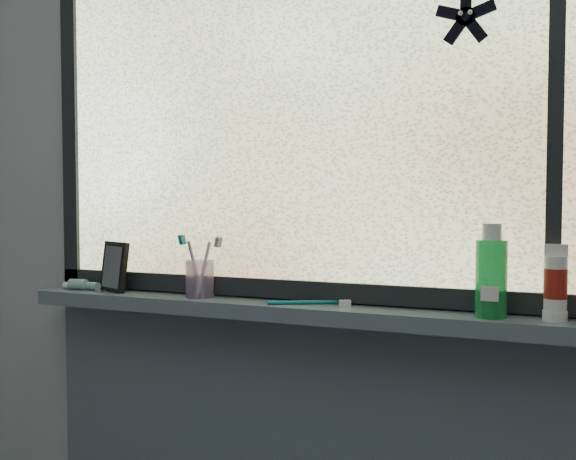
# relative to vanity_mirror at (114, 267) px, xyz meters

# --- Properties ---
(wall_back) EXTENTS (3.00, 0.01, 2.50)m
(wall_back) POSITION_rel_vanity_mirror_xyz_m (0.59, 0.07, 0.16)
(wall_back) COLOR #9EA3A8
(wall_back) RESTS_ON ground
(windowsill) EXTENTS (1.62, 0.14, 0.04)m
(windowsill) POSITION_rel_vanity_mirror_xyz_m (0.59, -0.01, -0.09)
(windowsill) COLOR #4B5964
(windowsill) RESTS_ON wall_back
(window_pane) EXTENTS (1.50, 0.01, 1.00)m
(window_pane) POSITION_rel_vanity_mirror_xyz_m (0.59, 0.05, 0.44)
(window_pane) COLOR silver
(window_pane) RESTS_ON wall_back
(frame_bottom) EXTENTS (1.60, 0.03, 0.05)m
(frame_bottom) POSITION_rel_vanity_mirror_xyz_m (0.59, 0.04, -0.04)
(frame_bottom) COLOR black
(frame_bottom) RESTS_ON windowsill
(frame_left) EXTENTS (0.05, 0.03, 1.10)m
(frame_left) POSITION_rel_vanity_mirror_xyz_m (-0.18, 0.04, 0.44)
(frame_left) COLOR black
(frame_left) RESTS_ON wall_back
(frame_mullion) EXTENTS (0.03, 0.03, 1.00)m
(frame_mullion) POSITION_rel_vanity_mirror_xyz_m (1.19, 0.04, 0.44)
(frame_mullion) COLOR black
(frame_mullion) RESTS_ON wall_back
(starfish_sticker) EXTENTS (0.15, 0.02, 0.15)m
(starfish_sticker) POSITION_rel_vanity_mirror_xyz_m (0.99, 0.03, 0.63)
(starfish_sticker) COLOR black
(starfish_sticker) RESTS_ON window_pane
(vanity_mirror) EXTENTS (0.13, 0.10, 0.15)m
(vanity_mirror) POSITION_rel_vanity_mirror_xyz_m (0.00, 0.00, 0.00)
(vanity_mirror) COLOR black
(vanity_mirror) RESTS_ON windowsill
(toothpaste_tube) EXTENTS (0.18, 0.04, 0.03)m
(toothpaste_tube) POSITION_rel_vanity_mirror_xyz_m (-0.10, -0.01, -0.06)
(toothpaste_tube) COLOR silver
(toothpaste_tube) RESTS_ON windowsill
(toothbrush_cup) EXTENTS (0.09, 0.09, 0.10)m
(toothbrush_cup) POSITION_rel_vanity_mirror_xyz_m (0.29, -0.00, -0.02)
(toothbrush_cup) COLOR #C0A0D3
(toothbrush_cup) RESTS_ON windowsill
(toothbrush_lying) EXTENTS (0.22, 0.13, 0.02)m
(toothbrush_lying) POSITION_rel_vanity_mirror_xyz_m (0.60, -0.01, -0.06)
(toothbrush_lying) COLOR #0D717B
(toothbrush_lying) RESTS_ON windowsill
(mouthwash_bottle) EXTENTS (0.08, 0.08, 0.18)m
(mouthwash_bottle) POSITION_rel_vanity_mirror_xyz_m (1.06, -0.01, 0.03)
(mouthwash_bottle) COLOR green
(mouthwash_bottle) RESTS_ON windowsill
(cream_tube) EXTENTS (0.06, 0.06, 0.12)m
(cream_tube) POSITION_rel_vanity_mirror_xyz_m (1.20, -0.00, 0.02)
(cream_tube) COLOR silver
(cream_tube) RESTS_ON windowsill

